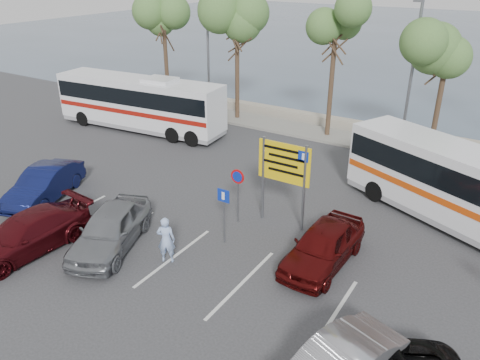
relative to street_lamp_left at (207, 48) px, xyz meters
The scene contains 21 objects.
ground 17.43m from the street_lamp_left, 53.51° to the right, with size 120.00×120.00×0.00m, color #313133.
kerb_strip 10.99m from the street_lamp_left, ahead, with size 44.00×2.40×0.15m, color gray.
seawall 11.16m from the street_lamp_left, 13.93° to the left, with size 48.00×0.80×0.60m, color gray.
sea 47.77m from the street_lamp_left, 77.86° to the left, with size 140.00×140.00×0.00m, color #3B4E5E.
tree_far_left 4.38m from the street_lamp_left, behind, with size 3.20×3.20×7.60m.
tree_left 2.49m from the street_lamp_left, 13.51° to the left, with size 3.20×3.20×7.20m.
tree_mid 8.76m from the street_lamp_left, ahead, with size 3.20×3.20×8.00m.
tree_right 14.59m from the street_lamp_left, ahead, with size 3.20×3.20×7.40m.
street_lamp_left is the anchor object (origin of this frame).
street_lamp_right 13.00m from the street_lamp_left, ahead, with size 0.45×1.15×8.01m.
direction_sign 15.24m from the street_lamp_left, 43.17° to the right, with size 2.20×0.12×3.60m.
sign_no_stop 14.88m from the street_lamp_left, 49.83° to the right, with size 0.60×0.08×2.35m.
sign_parking 16.37m from the street_lamp_left, 52.40° to the right, with size 0.50×0.07×2.25m.
lane_markings 17.62m from the street_lamp_left, 58.61° to the right, with size 12.02×4.20×0.01m, color silver, non-canonical shape.
coach_bus_left 5.80m from the street_lamp_left, 113.73° to the right, with size 11.28×3.39×3.46m.
coach_bus_right 19.07m from the street_lamp_left, 21.63° to the right, with size 10.90×6.64×3.40m.
car_silver_a 16.94m from the street_lamp_left, 67.18° to the right, with size 1.83×4.55×1.55m, color gray.
car_blue 14.55m from the street_lamp_left, 85.91° to the right, with size 1.55×4.44×1.46m, color #0E1544.
car_maroon 17.91m from the street_lamp_left, 76.77° to the right, with size 1.98×4.87×1.41m, color #490C11.
car_red 18.48m from the street_lamp_left, 41.68° to the right, with size 1.75×4.35×1.48m, color #4C0A0A.
pedestrian_near 17.62m from the street_lamp_left, 59.43° to the right, with size 0.64×0.42×1.77m, color #9CB6E4.
Camera 1 is at (8.37, -11.73, 9.74)m, focal length 35.00 mm.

